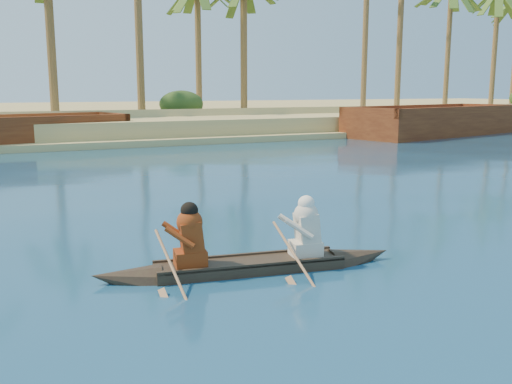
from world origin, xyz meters
name	(u,v)px	position (x,y,z in m)	size (l,w,h in m)	color
ground	(414,262)	(0.00, 0.00, 0.00)	(160.00, 160.00, 0.00)	#0B314B
sandy_embankment	(65,117)	(0.00, 46.89, 0.53)	(150.00, 51.00, 1.50)	tan
palm_grove	(81,17)	(0.00, 35.00, 8.00)	(110.00, 14.00, 16.00)	#37511C
shrub_cluster	(95,117)	(0.00, 31.50, 1.20)	(100.00, 6.00, 2.40)	#223613
canoe	(250,255)	(-2.88, 0.81, 0.28)	(5.28, 1.53, 1.44)	#31281A
barge_mid	(9,135)	(-5.63, 24.79, 0.70)	(12.52, 6.45, 1.99)	brown
barge_right	(434,123)	(20.66, 22.00, 0.80)	(14.42, 7.64, 2.29)	brown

